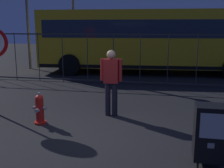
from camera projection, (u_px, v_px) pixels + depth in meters
ground_plane at (86, 138)px, 5.60m from camera, size 60.00×60.00×0.00m
fire_hydrant at (40, 109)px, 6.39m from camera, size 0.33×0.32×0.75m
newspaper_box_primary at (210, 132)px, 4.39m from camera, size 0.48×0.42×1.02m
pedestrian at (111, 79)px, 6.87m from camera, size 0.55×0.22×1.67m
fence_barrier at (127, 59)px, 10.74m from camera, size 18.03×0.04×2.00m
bus_near at (149, 38)px, 13.35m from camera, size 10.66×3.43×3.00m
bus_far at (166, 36)px, 17.29m from camera, size 10.67×3.44×3.00m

